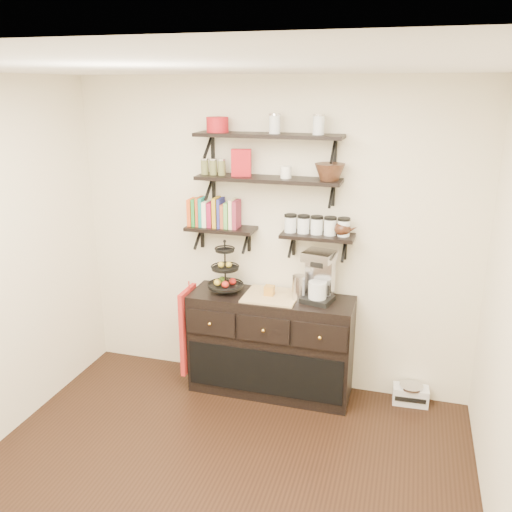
% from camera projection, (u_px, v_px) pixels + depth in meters
% --- Properties ---
extents(floor, '(3.50, 3.50, 0.00)m').
position_uv_depth(floor, '(202.00, 509.00, 3.50)').
color(floor, black).
rests_on(floor, ground).
extents(ceiling, '(3.50, 3.50, 0.02)m').
position_uv_depth(ceiling, '(185.00, 68.00, 2.68)').
color(ceiling, white).
rests_on(ceiling, back_wall).
extents(back_wall, '(3.50, 0.02, 2.70)m').
position_uv_depth(back_wall, '(272.00, 238.00, 4.69)').
color(back_wall, '#EAE4C7').
rests_on(back_wall, ground).
extents(shelf_top, '(1.20, 0.27, 0.23)m').
position_uv_depth(shelf_top, '(269.00, 136.00, 4.30)').
color(shelf_top, black).
rests_on(shelf_top, back_wall).
extents(shelf_mid, '(1.20, 0.27, 0.23)m').
position_uv_depth(shelf_mid, '(268.00, 179.00, 4.41)').
color(shelf_mid, black).
rests_on(shelf_mid, back_wall).
extents(shelf_low_left, '(0.60, 0.25, 0.23)m').
position_uv_depth(shelf_low_left, '(221.00, 229.00, 4.67)').
color(shelf_low_left, black).
rests_on(shelf_low_left, back_wall).
extents(shelf_low_right, '(0.60, 0.25, 0.23)m').
position_uv_depth(shelf_low_right, '(318.00, 237.00, 4.45)').
color(shelf_low_right, black).
rests_on(shelf_low_right, back_wall).
extents(cookbooks, '(0.43, 0.15, 0.26)m').
position_uv_depth(cookbooks, '(215.00, 213.00, 4.64)').
color(cookbooks, '#DA4D18').
rests_on(cookbooks, shelf_low_left).
extents(glass_canisters, '(0.54, 0.10, 0.13)m').
position_uv_depth(glass_canisters, '(317.00, 226.00, 4.42)').
color(glass_canisters, silver).
rests_on(glass_canisters, shelf_low_right).
extents(sideboard, '(1.40, 0.50, 0.92)m').
position_uv_depth(sideboard, '(271.00, 344.00, 4.73)').
color(sideboard, black).
rests_on(sideboard, floor).
extents(fruit_stand, '(0.30, 0.30, 0.45)m').
position_uv_depth(fruit_stand, '(226.00, 275.00, 4.66)').
color(fruit_stand, black).
rests_on(fruit_stand, sideboard).
extents(candle, '(0.08, 0.08, 0.08)m').
position_uv_depth(candle, '(269.00, 290.00, 4.58)').
color(candle, '#B47A29').
rests_on(candle, sideboard).
extents(coffee_maker, '(0.28, 0.28, 0.44)m').
position_uv_depth(coffee_maker, '(319.00, 277.00, 4.46)').
color(coffee_maker, black).
rests_on(coffee_maker, sideboard).
extents(thermal_carafe, '(0.11, 0.11, 0.22)m').
position_uv_depth(thermal_carafe, '(299.00, 288.00, 4.48)').
color(thermal_carafe, silver).
rests_on(thermal_carafe, sideboard).
extents(apron, '(0.04, 0.33, 0.76)m').
position_uv_depth(apron, '(189.00, 329.00, 4.81)').
color(apron, maroon).
rests_on(apron, sideboard).
extents(radio, '(0.30, 0.21, 0.18)m').
position_uv_depth(radio, '(411.00, 394.00, 4.63)').
color(radio, silver).
rests_on(radio, floor).
extents(recipe_box, '(0.17, 0.09, 0.22)m').
position_uv_depth(recipe_box, '(241.00, 163.00, 4.43)').
color(recipe_box, '#A2121A').
rests_on(recipe_box, shelf_mid).
extents(walnut_bowl, '(0.24, 0.24, 0.13)m').
position_uv_depth(walnut_bowl, '(330.00, 172.00, 4.25)').
color(walnut_bowl, black).
rests_on(walnut_bowl, shelf_mid).
extents(ramekins, '(0.09, 0.09, 0.10)m').
position_uv_depth(ramekins, '(286.00, 172.00, 4.35)').
color(ramekins, white).
rests_on(ramekins, shelf_mid).
extents(teapot, '(0.19, 0.15, 0.14)m').
position_uv_depth(teapot, '(342.00, 228.00, 4.37)').
color(teapot, '#351B0F').
rests_on(teapot, shelf_low_right).
extents(red_pot, '(0.18, 0.18, 0.12)m').
position_uv_depth(red_pot, '(217.00, 125.00, 4.39)').
color(red_pot, '#A2121A').
rests_on(red_pot, shelf_top).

